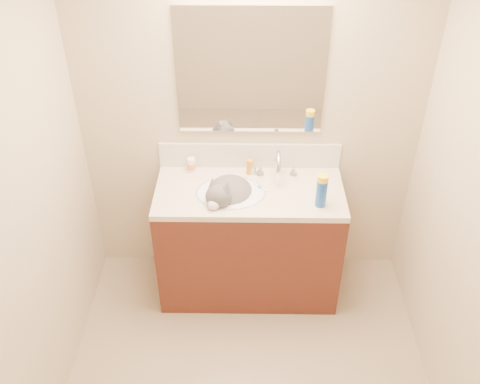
{
  "coord_description": "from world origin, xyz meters",
  "views": [
    {
      "loc": [
        -0.02,
        -1.75,
        2.87
      ],
      "look_at": [
        -0.06,
        0.92,
        0.88
      ],
      "focal_mm": 40.0,
      "sensor_mm": 36.0,
      "label": 1
    }
  ],
  "objects_px": {
    "faucet": "(278,167)",
    "cat": "(228,196)",
    "silver_jar": "(252,169)",
    "spray_can": "(321,193)",
    "pill_bottle": "(191,165)",
    "vanity_cabinet": "(249,243)",
    "basin": "(231,201)",
    "amber_bottle": "(250,167)"
  },
  "relations": [
    {
      "from": "vanity_cabinet",
      "to": "faucet",
      "type": "bearing_deg",
      "value": 37.29
    },
    {
      "from": "faucet",
      "to": "silver_jar",
      "type": "height_order",
      "value": "faucet"
    },
    {
      "from": "spray_can",
      "to": "faucet",
      "type": "bearing_deg",
      "value": 131.14
    },
    {
      "from": "basin",
      "to": "spray_can",
      "type": "relative_size",
      "value": 2.51
    },
    {
      "from": "cat",
      "to": "pill_bottle",
      "type": "bearing_deg",
      "value": 161.08
    },
    {
      "from": "vanity_cabinet",
      "to": "spray_can",
      "type": "distance_m",
      "value": 0.71
    },
    {
      "from": "basin",
      "to": "cat",
      "type": "distance_m",
      "value": 0.05
    },
    {
      "from": "faucet",
      "to": "basin",
      "type": "bearing_deg",
      "value": -150.88
    },
    {
      "from": "spray_can",
      "to": "amber_bottle",
      "type": "bearing_deg",
      "value": 142.2
    },
    {
      "from": "silver_jar",
      "to": "spray_can",
      "type": "xyz_separation_m",
      "value": [
        0.41,
        -0.34,
        0.06
      ]
    },
    {
      "from": "vanity_cabinet",
      "to": "faucet",
      "type": "relative_size",
      "value": 4.29
    },
    {
      "from": "vanity_cabinet",
      "to": "spray_can",
      "type": "xyz_separation_m",
      "value": [
        0.43,
        -0.15,
        0.54
      ]
    },
    {
      "from": "faucet",
      "to": "silver_jar",
      "type": "bearing_deg",
      "value": 161.89
    },
    {
      "from": "basin",
      "to": "silver_jar",
      "type": "xyz_separation_m",
      "value": [
        0.14,
        0.22,
        0.1
      ]
    },
    {
      "from": "silver_jar",
      "to": "spray_can",
      "type": "bearing_deg",
      "value": -39.49
    },
    {
      "from": "basin",
      "to": "cat",
      "type": "height_order",
      "value": "cat"
    },
    {
      "from": "basin",
      "to": "faucet",
      "type": "bearing_deg",
      "value": 29.12
    },
    {
      "from": "basin",
      "to": "faucet",
      "type": "xyz_separation_m",
      "value": [
        0.3,
        0.17,
        0.16
      ]
    },
    {
      "from": "cat",
      "to": "silver_jar",
      "type": "distance_m",
      "value": 0.27
    },
    {
      "from": "basin",
      "to": "spray_can",
      "type": "height_order",
      "value": "spray_can"
    },
    {
      "from": "vanity_cabinet",
      "to": "silver_jar",
      "type": "distance_m",
      "value": 0.52
    },
    {
      "from": "amber_bottle",
      "to": "spray_can",
      "type": "bearing_deg",
      "value": -37.8
    },
    {
      "from": "cat",
      "to": "amber_bottle",
      "type": "bearing_deg",
      "value": 82.13
    },
    {
      "from": "pill_bottle",
      "to": "faucet",
      "type": "bearing_deg",
      "value": -7.1
    },
    {
      "from": "vanity_cabinet",
      "to": "spray_can",
      "type": "relative_size",
      "value": 6.69
    },
    {
      "from": "vanity_cabinet",
      "to": "basin",
      "type": "bearing_deg",
      "value": -165.96
    },
    {
      "from": "cat",
      "to": "vanity_cabinet",
      "type": "bearing_deg",
      "value": 37.18
    },
    {
      "from": "vanity_cabinet",
      "to": "pill_bottle",
      "type": "bearing_deg",
      "value": 151.69
    },
    {
      "from": "faucet",
      "to": "spray_can",
      "type": "xyz_separation_m",
      "value": [
        0.25,
        -0.29,
        0.0
      ]
    },
    {
      "from": "cat",
      "to": "silver_jar",
      "type": "height_order",
      "value": "cat"
    },
    {
      "from": "faucet",
      "to": "cat",
      "type": "height_order",
      "value": "faucet"
    },
    {
      "from": "amber_bottle",
      "to": "faucet",
      "type": "bearing_deg",
      "value": -14.57
    },
    {
      "from": "basin",
      "to": "silver_jar",
      "type": "bearing_deg",
      "value": 57.86
    },
    {
      "from": "cat",
      "to": "faucet",
      "type": "bearing_deg",
      "value": 52.59
    },
    {
      "from": "faucet",
      "to": "cat",
      "type": "distance_m",
      "value": 0.37
    },
    {
      "from": "cat",
      "to": "amber_bottle",
      "type": "distance_m",
      "value": 0.27
    },
    {
      "from": "silver_jar",
      "to": "spray_can",
      "type": "relative_size",
      "value": 0.32
    },
    {
      "from": "faucet",
      "to": "pill_bottle",
      "type": "xyz_separation_m",
      "value": [
        -0.57,
        0.07,
        -0.04
      ]
    },
    {
      "from": "cat",
      "to": "amber_bottle",
      "type": "height_order",
      "value": "cat"
    },
    {
      "from": "vanity_cabinet",
      "to": "spray_can",
      "type": "bearing_deg",
      "value": -19.21
    },
    {
      "from": "vanity_cabinet",
      "to": "silver_jar",
      "type": "bearing_deg",
      "value": 84.53
    },
    {
      "from": "vanity_cabinet",
      "to": "pill_bottle",
      "type": "height_order",
      "value": "pill_bottle"
    }
  ]
}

